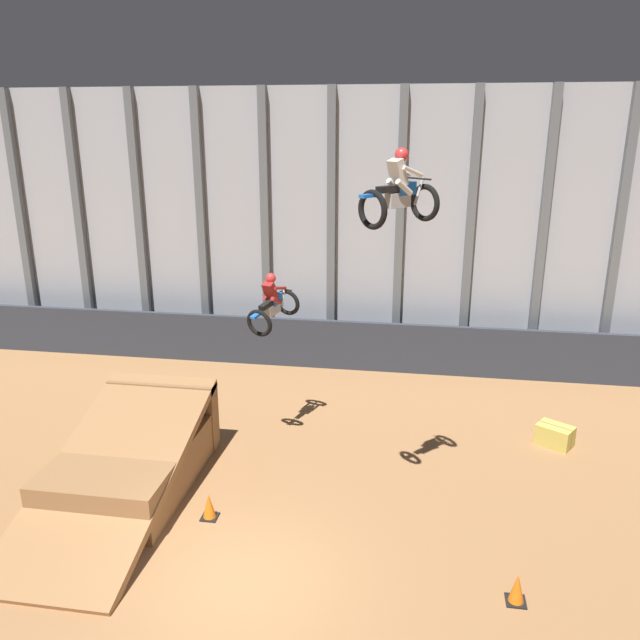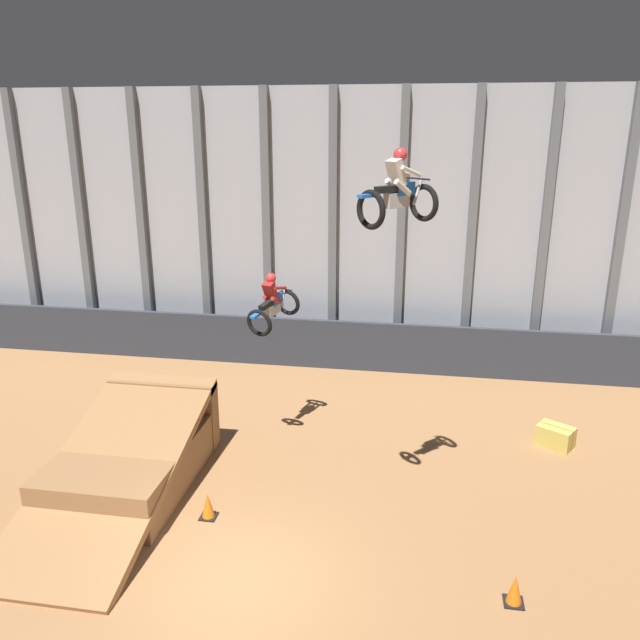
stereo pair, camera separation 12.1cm
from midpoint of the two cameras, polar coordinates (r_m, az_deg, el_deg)
The scene contains 9 objects.
ground_plane at distance 12.79m, azimuth -7.52°, elevation -22.66°, with size 60.00×60.00×0.00m, color #996B42.
arena_back_wall at distance 21.92m, azimuth 0.94°, elevation 8.29°, with size 32.00×0.40×9.46m.
lower_barrier at distance 21.82m, azimuth 0.48°, elevation -2.23°, with size 31.36×0.20×1.75m.
dirt_ramp at distance 15.81m, azimuth -16.85°, elevation -11.92°, with size 2.85×6.32×2.00m.
rider_bike_left_air at distance 16.06m, azimuth -4.55°, elevation 1.42°, with size 1.20×1.85×1.54m.
rider_bike_right_air at distance 11.98m, azimuth 6.97°, elevation 11.38°, with size 1.56×1.62×1.45m.
traffic_cone_near_ramp at distance 12.62m, azimuth 17.28°, elevation -22.42°, with size 0.36×0.36×0.58m.
traffic_cone_arena_edge at distance 14.35m, azimuth -10.35°, elevation -16.42°, with size 0.36×0.36×0.58m.
hay_bale_trackside at distance 18.04m, azimuth 20.48°, elevation -9.85°, with size 1.08×0.99×0.57m.
Camera 1 is at (2.99, -9.34, 8.20)m, focal length 35.00 mm.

